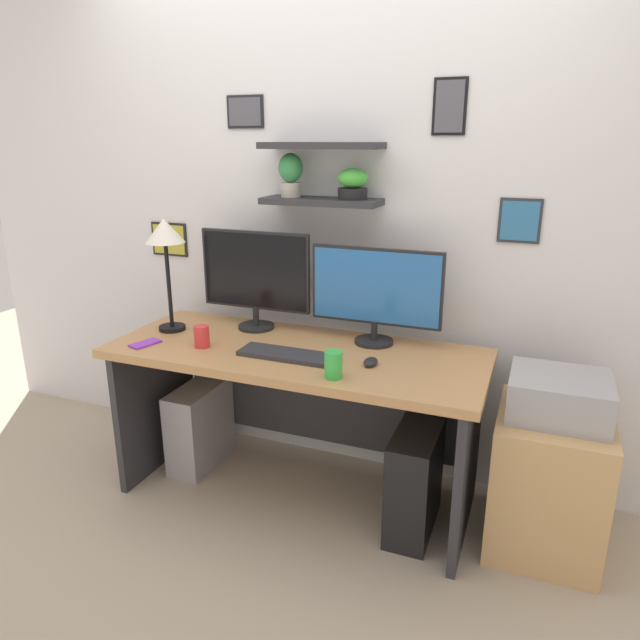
% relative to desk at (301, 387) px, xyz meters
% --- Properties ---
extents(ground_plane, '(8.00, 8.00, 0.00)m').
position_rel_desk_xyz_m(ground_plane, '(0.00, -0.06, -0.54)').
color(ground_plane, tan).
extents(back_wall_assembly, '(4.40, 0.24, 2.70)m').
position_rel_desk_xyz_m(back_wall_assembly, '(-0.00, 0.38, 0.81)').
color(back_wall_assembly, silver).
rests_on(back_wall_assembly, ground).
extents(desk, '(1.70, 0.68, 0.75)m').
position_rel_desk_xyz_m(desk, '(0.00, 0.00, 0.00)').
color(desk, tan).
rests_on(desk, ground).
extents(monitor_left, '(0.57, 0.18, 0.48)m').
position_rel_desk_xyz_m(monitor_left, '(-0.31, 0.16, 0.47)').
color(monitor_left, black).
rests_on(monitor_left, desk).
extents(monitor_right, '(0.61, 0.18, 0.44)m').
position_rel_desk_xyz_m(monitor_right, '(0.31, 0.16, 0.45)').
color(monitor_right, black).
rests_on(monitor_right, desk).
extents(keyboard, '(0.44, 0.14, 0.02)m').
position_rel_desk_xyz_m(keyboard, '(0.01, -0.15, 0.22)').
color(keyboard, '#2D2D33').
rests_on(keyboard, desk).
extents(computer_mouse, '(0.06, 0.09, 0.03)m').
position_rel_desk_xyz_m(computer_mouse, '(0.37, -0.12, 0.22)').
color(computer_mouse, black).
rests_on(computer_mouse, desk).
extents(desk_lamp, '(0.19, 0.19, 0.55)m').
position_rel_desk_xyz_m(desk_lamp, '(-0.68, -0.02, 0.65)').
color(desk_lamp, black).
rests_on(desk_lamp, desk).
extents(cell_phone, '(0.11, 0.15, 0.01)m').
position_rel_desk_xyz_m(cell_phone, '(-0.67, -0.25, 0.21)').
color(cell_phone, purple).
rests_on(cell_phone, desk).
extents(pen_cup, '(0.07, 0.07, 0.10)m').
position_rel_desk_xyz_m(pen_cup, '(-0.41, -0.18, 0.26)').
color(pen_cup, red).
rests_on(pen_cup, desk).
extents(water_cup, '(0.07, 0.07, 0.11)m').
position_rel_desk_xyz_m(water_cup, '(0.27, -0.30, 0.26)').
color(water_cup, green).
rests_on(water_cup, desk).
extents(drawer_cabinet, '(0.44, 0.50, 0.59)m').
position_rel_desk_xyz_m(drawer_cabinet, '(1.11, 0.01, -0.25)').
color(drawer_cabinet, tan).
rests_on(drawer_cabinet, ground).
extents(printer, '(0.38, 0.34, 0.17)m').
position_rel_desk_xyz_m(printer, '(1.11, 0.01, 0.14)').
color(printer, '#9E9EA3').
rests_on(printer, drawer_cabinet).
extents(computer_tower_left, '(0.18, 0.40, 0.43)m').
position_rel_desk_xyz_m(computer_tower_left, '(-0.59, 0.02, -0.33)').
color(computer_tower_left, '#99999E').
rests_on(computer_tower_left, ground).
extents(computer_tower_right, '(0.18, 0.40, 0.47)m').
position_rel_desk_xyz_m(computer_tower_right, '(0.58, -0.10, -0.31)').
color(computer_tower_right, black).
rests_on(computer_tower_right, ground).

